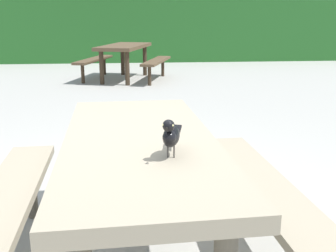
% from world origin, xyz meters
% --- Properties ---
extents(ground_plane, '(60.00, 60.00, 0.00)m').
position_xyz_m(ground_plane, '(0.00, 0.00, 0.00)').
color(ground_plane, '#A3A099').
extents(hedge_wall, '(28.00, 1.91, 1.79)m').
position_xyz_m(hedge_wall, '(0.00, 10.54, 0.89)').
color(hedge_wall, '#235B23').
rests_on(hedge_wall, ground).
extents(picnic_table_foreground, '(1.75, 1.83, 0.74)m').
position_xyz_m(picnic_table_foreground, '(0.17, -0.29, 0.56)').
color(picnic_table_foreground, gray).
rests_on(picnic_table_foreground, ground).
extents(bird_grackle, '(0.12, 0.28, 0.18)m').
position_xyz_m(bird_grackle, '(0.29, -0.62, 0.84)').
color(bird_grackle, black).
rests_on(bird_grackle, picnic_table_foreground).
extents(picnic_table_mid_left, '(2.10, 2.12, 0.74)m').
position_xyz_m(picnic_table_mid_left, '(0.02, 6.44, 0.56)').
color(picnic_table_mid_left, brown).
rests_on(picnic_table_mid_left, ground).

